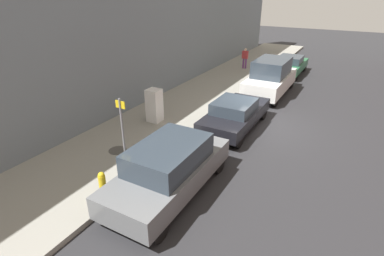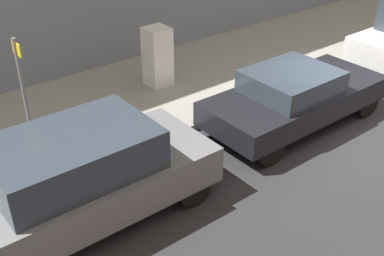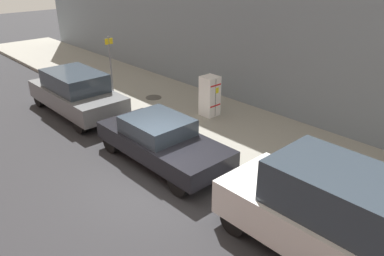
% 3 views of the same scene
% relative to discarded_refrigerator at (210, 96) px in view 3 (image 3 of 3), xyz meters
% --- Properties ---
extents(ground_plane, '(80.00, 80.00, 0.00)m').
position_rel_discarded_refrigerator_xyz_m(ground_plane, '(4.38, 2.29, -0.96)').
color(ground_plane, '#28282B').
extents(sidewalk_slab, '(4.36, 44.00, 0.17)m').
position_rel_discarded_refrigerator_xyz_m(sidewalk_slab, '(0.16, 2.29, -0.87)').
color(sidewalk_slab, gray).
rests_on(sidewalk_slab, ground).
extents(discarded_refrigerator, '(0.61, 0.62, 1.57)m').
position_rel_discarded_refrigerator_xyz_m(discarded_refrigerator, '(0.00, 0.00, 0.00)').
color(discarded_refrigerator, white).
rests_on(discarded_refrigerator, sidewalk_slab).
extents(manhole_cover, '(0.70, 0.70, 0.02)m').
position_rel_discarded_refrigerator_xyz_m(manhole_cover, '(0.40, -3.08, -0.78)').
color(manhole_cover, '#47443F').
rests_on(manhole_cover, sidewalk_slab).
extents(street_sign_post, '(0.36, 0.07, 2.72)m').
position_rel_discarded_refrigerator_xyz_m(street_sign_post, '(1.79, -4.14, 0.73)').
color(street_sign_post, slate).
rests_on(street_sign_post, sidewalk_slab).
extents(fire_hydrant, '(0.22, 0.22, 0.81)m').
position_rel_discarded_refrigerator_xyz_m(fire_hydrant, '(1.92, -5.39, -0.37)').
color(fire_hydrant, gold).
rests_on(fire_hydrant, sidewalk_slab).
extents(parked_suv_gray, '(1.97, 4.84, 1.74)m').
position_rel_discarded_refrigerator_xyz_m(parked_suv_gray, '(3.50, -4.09, -0.06)').
color(parked_suv_gray, slate).
rests_on(parked_suv_gray, ground).
extents(parked_sedan_dark, '(1.88, 4.58, 1.41)m').
position_rel_discarded_refrigerator_xyz_m(parked_sedan_dark, '(3.50, 1.40, -0.21)').
color(parked_sedan_dark, black).
rests_on(parked_sedan_dark, ground).
extents(parked_van_white, '(2.02, 5.06, 2.15)m').
position_rel_discarded_refrigerator_xyz_m(parked_van_white, '(3.50, 7.08, 0.11)').
color(parked_van_white, silver).
rests_on(parked_van_white, ground).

